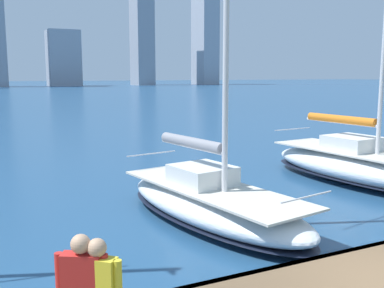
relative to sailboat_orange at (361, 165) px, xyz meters
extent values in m
cube|color=#473828|center=(7.06, 6.05, -0.15)|extent=(28.00, 0.16, 0.10)
cylinder|color=#473828|center=(7.06, 6.22, -0.45)|extent=(0.28, 0.28, 0.50)
cube|color=#9FA4AE|center=(-74.67, -156.35, 19.50)|extent=(7.18, 11.97, 40.39)
cube|color=#9096A0|center=(-47.98, -159.00, 22.54)|extent=(6.95, 10.48, 46.47)
cube|color=#9EA4AE|center=(-17.23, -158.60, 9.34)|extent=(11.18, 11.04, 20.09)
ellipsoid|color=silver|center=(0.00, 0.03, -0.11)|extent=(3.70, 8.80, 1.18)
ellipsoid|color=black|center=(0.00, 0.03, -0.44)|extent=(3.72, 8.84, 0.10)
cube|color=beige|center=(0.00, 0.03, 0.51)|extent=(3.08, 7.72, 0.06)
cube|color=silver|center=(0.05, -0.48, 0.81)|extent=(1.90, 2.04, 0.55)
cylinder|color=silver|center=(0.11, -1.12, 1.59)|extent=(0.47, 3.59, 0.12)
cylinder|color=orange|center=(0.11, -1.12, 1.71)|extent=(0.64, 3.32, 0.32)
cylinder|color=silver|center=(0.37, -3.80, 1.03)|extent=(2.15, 0.25, 0.04)
ellipsoid|color=silver|center=(7.52, 1.59, -0.22)|extent=(3.78, 7.81, 0.96)
ellipsoid|color=black|center=(7.52, 1.59, -0.49)|extent=(3.80, 7.85, 0.10)
cube|color=beige|center=(7.52, 1.59, 0.29)|extent=(3.18, 6.85, 0.06)
cube|color=silver|center=(7.59, 1.14, 0.59)|extent=(1.79, 1.88, 0.55)
cylinder|color=silver|center=(7.42, 2.14, 4.97)|extent=(0.16, 0.16, 9.30)
cylinder|color=silver|center=(7.69, 0.59, 1.37)|extent=(0.65, 3.12, 0.12)
cylinder|color=gray|center=(7.69, 0.59, 1.49)|extent=(0.80, 2.90, 0.32)
cylinder|color=silver|center=(6.94, 4.98, 0.81)|extent=(1.64, 0.32, 0.04)
cylinder|color=silver|center=(8.08, -1.73, 0.81)|extent=(1.90, 0.36, 0.04)
cube|color=red|center=(12.48, 7.51, 1.08)|extent=(0.51, 0.41, 0.69)
cylinder|color=red|center=(12.72, 7.37, 1.11)|extent=(0.10, 0.10, 0.64)
cylinder|color=red|center=(12.25, 7.65, 1.11)|extent=(0.10, 0.10, 0.64)
sphere|color=tan|center=(12.48, 7.51, 1.55)|extent=(0.24, 0.24, 0.24)
cube|color=yellow|center=(12.32, 7.61, 1.05)|extent=(0.47, 0.46, 0.67)
cylinder|color=yellow|center=(12.50, 7.42, 1.08)|extent=(0.10, 0.10, 0.62)
cylinder|color=yellow|center=(12.13, 7.80, 1.08)|extent=(0.10, 0.10, 0.62)
sphere|color=tan|center=(12.32, 7.61, 1.50)|extent=(0.23, 0.23, 0.23)
camera|label=1|loc=(13.50, 12.59, 3.51)|focal=42.00mm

